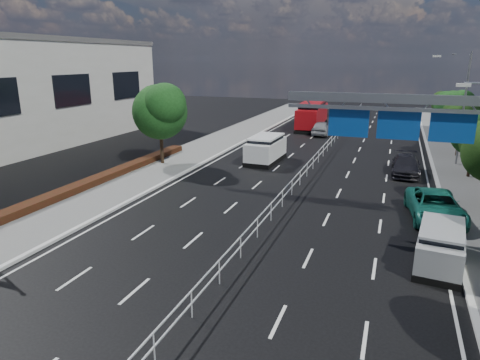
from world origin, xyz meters
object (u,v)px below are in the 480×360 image
(overhead_gantry, at_px, (415,120))
(parked_car_dark, at_px, (406,165))
(red_bus, at_px, (312,114))
(silver_minivan, at_px, (440,246))
(near_car_silver, at_px, (322,128))
(white_minivan, at_px, (266,149))
(near_car_dark, at_px, (321,109))
(parked_car_teal, at_px, (435,206))

(overhead_gantry, distance_m, parked_car_dark, 12.59)
(red_bus, bearing_deg, silver_minivan, -73.20)
(near_car_silver, bearing_deg, parked_car_dark, 119.80)
(overhead_gantry, height_order, parked_car_dark, overhead_gantry)
(white_minivan, height_order, parked_car_dark, white_minivan)
(white_minivan, bearing_deg, near_car_silver, 83.69)
(near_car_dark, bearing_deg, overhead_gantry, 102.49)
(near_car_dark, relative_size, silver_minivan, 1.14)
(overhead_gantry, relative_size, parked_car_dark, 2.09)
(overhead_gantry, xyz_separation_m, near_car_dark, (-12.31, 46.26, -4.79))
(parked_car_teal, bearing_deg, parked_car_dark, 91.11)
(near_car_silver, distance_m, parked_car_teal, 27.05)
(parked_car_teal, bearing_deg, near_car_silver, 105.21)
(near_car_dark, bearing_deg, parked_car_teal, 104.97)
(near_car_dark, bearing_deg, parked_car_dark, 107.32)
(silver_minivan, bearing_deg, parked_car_dark, 100.88)
(red_bus, distance_m, silver_minivan, 37.68)
(overhead_gantry, bearing_deg, parked_car_dark, 89.40)
(parked_car_teal, bearing_deg, overhead_gantry, -136.06)
(near_car_silver, distance_m, parked_car_dark, 17.75)
(white_minivan, relative_size, parked_car_teal, 0.94)
(white_minivan, height_order, near_car_silver, white_minivan)
(near_car_dark, distance_m, parked_car_teal, 46.43)
(overhead_gantry, bearing_deg, near_car_dark, 104.90)
(red_bus, bearing_deg, overhead_gantry, -73.35)
(overhead_gantry, relative_size, red_bus, 0.93)
(parked_car_dark, bearing_deg, near_car_dark, 108.94)
(red_bus, distance_m, parked_car_teal, 32.44)
(red_bus, height_order, parked_car_teal, red_bus)
(near_car_dark, distance_m, silver_minivan, 51.83)
(overhead_gantry, xyz_separation_m, parked_car_dark, (0.12, 11.60, -4.89))
(parked_car_teal, bearing_deg, red_bus, 105.27)
(white_minivan, distance_m, red_bus, 20.04)
(overhead_gantry, height_order, near_car_silver, overhead_gantry)
(overhead_gantry, distance_m, parked_car_teal, 5.44)
(overhead_gantry, relative_size, parked_car_teal, 1.85)
(overhead_gantry, relative_size, silver_minivan, 2.34)
(parked_car_dark, bearing_deg, white_minivan, 177.96)
(red_bus, distance_m, parked_car_dark, 23.11)
(near_car_dark, height_order, silver_minivan, silver_minivan)
(red_bus, height_order, parked_car_dark, red_bus)
(white_minivan, distance_m, parked_car_teal, 16.00)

